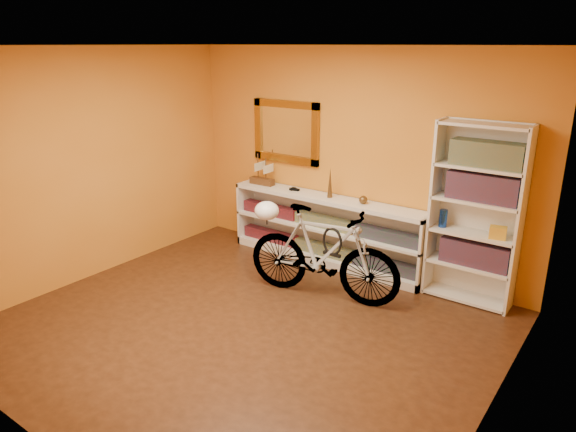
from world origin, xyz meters
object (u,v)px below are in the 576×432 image
Objects in this scene: bookcase at (475,215)px; bicycle at (323,253)px; console_unit at (326,230)px; helmet at (267,211)px.

bookcase reaches higher than bicycle.
helmet is (-0.16, -0.96, 0.47)m from console_unit.
helmet reaches higher than console_unit.
bicycle reaches higher than helmet.
helmet is at bearing -152.87° from bookcase.
bookcase is 1.10× the size of bicycle.
helmet is at bearing 90.00° from bicycle.
helmet is (-0.65, -0.13, 0.39)m from bicycle.
bicycle reaches higher than console_unit.
bookcase is at bearing 0.81° from console_unit.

